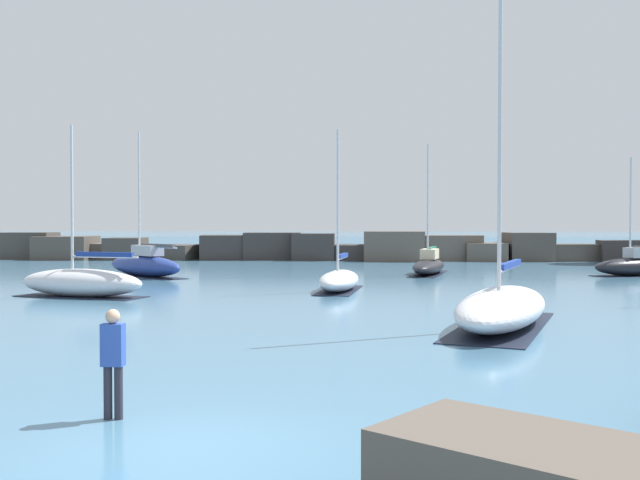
% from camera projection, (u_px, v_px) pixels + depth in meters
% --- Properties ---
extents(ground_plane, '(600.00, 600.00, 0.00)m').
position_uv_depth(ground_plane, '(185.00, 448.00, 10.18)').
color(ground_plane, teal).
extents(open_sea_beyond, '(400.00, 116.00, 0.01)m').
position_uv_depth(open_sea_beyond, '(361.00, 243.00, 123.53)').
color(open_sea_beyond, '#386684').
rests_on(open_sea_beyond, ground).
extents(breakwater_jetty, '(63.86, 7.05, 2.58)m').
position_uv_depth(breakwater_jetty, '(350.00, 248.00, 63.75)').
color(breakwater_jetty, '#423D38').
rests_on(breakwater_jetty, ground).
extents(foreground_rocks, '(18.50, 6.75, 1.31)m').
position_uv_depth(foreground_rocks, '(159.00, 448.00, 8.39)').
color(foreground_rocks, '#4C443D').
rests_on(foreground_rocks, ground).
extents(sailboat_moored_0, '(6.94, 6.59, 8.90)m').
position_uv_depth(sailboat_moored_0, '(145.00, 264.00, 43.65)').
color(sailboat_moored_0, navy).
rests_on(sailboat_moored_0, ground).
extents(sailboat_moored_3, '(2.27, 5.97, 7.69)m').
position_uv_depth(sailboat_moored_3, '(339.00, 280.00, 34.28)').
color(sailboat_moored_3, white).
rests_on(sailboat_moored_3, ground).
extents(sailboat_moored_4, '(3.22, 7.61, 8.29)m').
position_uv_depth(sailboat_moored_4, '(429.00, 265.00, 45.70)').
color(sailboat_moored_4, black).
rests_on(sailboat_moored_4, ground).
extents(sailboat_moored_5, '(4.97, 8.73, 10.48)m').
position_uv_depth(sailboat_moored_5, '(502.00, 307.00, 22.19)').
color(sailboat_moored_5, white).
rests_on(sailboat_moored_5, ground).
extents(sailboat_moored_6, '(6.40, 3.38, 7.58)m').
position_uv_depth(sailboat_moored_6, '(81.00, 282.00, 31.36)').
color(sailboat_moored_6, silver).
rests_on(sailboat_moored_6, ground).
extents(sailboat_moored_7, '(6.13, 3.79, 7.33)m').
position_uv_depth(sailboat_moored_7, '(636.00, 265.00, 44.14)').
color(sailboat_moored_7, black).
rests_on(sailboat_moored_7, ground).
extents(person_on_rocks, '(0.36, 0.24, 1.81)m').
position_uv_depth(person_on_rocks, '(113.00, 357.00, 11.67)').
color(person_on_rocks, '#282833').
rests_on(person_on_rocks, ground).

